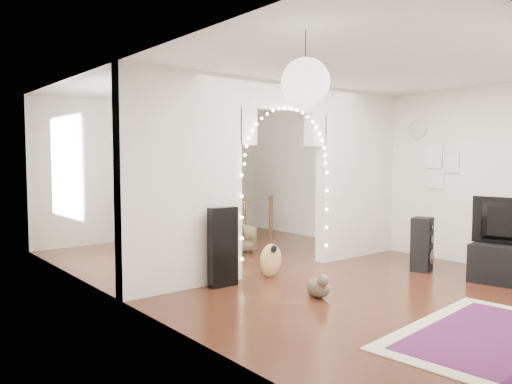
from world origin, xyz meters
TOP-DOWN VIEW (x-y plane):
  - floor at (0.00, 0.00)m, footprint 7.50×7.50m
  - ceiling at (0.00, 0.00)m, footprint 5.00×7.50m
  - wall_back at (0.00, 3.75)m, footprint 5.00×0.02m
  - wall_left at (-2.50, 0.00)m, footprint 0.02×7.50m
  - wall_right at (2.50, 0.00)m, footprint 0.02×7.50m
  - divider_wall at (0.00, 0.00)m, footprint 5.00×0.20m
  - fairy_lights at (0.00, -0.13)m, footprint 1.64×0.04m
  - window at (-2.47, 1.80)m, footprint 0.04×1.20m
  - wall_clock at (2.48, -0.60)m, footprint 0.03×0.31m
  - picture_frames at (2.48, -1.00)m, footprint 0.02×0.50m
  - paper_lantern at (-1.90, -2.40)m, footprint 0.40×0.40m
  - ceiling_fan at (0.00, 2.00)m, footprint 1.10×1.10m
  - area_rug at (-0.34, -3.40)m, footprint 2.35×1.87m
  - guitar_case at (-1.22, -0.25)m, footprint 0.39×0.14m
  - acoustic_guitar at (-0.42, -0.25)m, footprint 0.39×0.16m
  - tabby_cat at (-0.65, -1.37)m, footprint 0.32×0.48m
  - floor_speaker at (1.52, -1.34)m, footprint 0.36×0.34m
  - media_console at (1.67, -2.54)m, footprint 0.55×1.05m
  - bookcase at (-0.37, 2.62)m, footprint 1.62×0.53m
  - dining_table at (0.88, 3.02)m, footprint 1.33×1.00m
  - flower_vase at (0.88, 3.02)m, footprint 0.21×0.21m
  - dining_chair_left at (-1.12, 1.25)m, footprint 0.59×0.60m
  - dining_chair_right at (0.28, 1.47)m, footprint 0.56×0.57m

SIDE VIEW (x-z plane):
  - floor at x=0.00m, z-range 0.00..0.00m
  - area_rug at x=-0.34m, z-range 0.00..0.02m
  - tabby_cat at x=-0.65m, z-range -0.03..0.30m
  - dining_chair_left at x=-1.12m, z-range 0.00..0.45m
  - dining_chair_right at x=0.28m, z-range 0.00..0.47m
  - media_console at x=1.67m, z-range 0.00..0.50m
  - floor_speaker at x=1.52m, z-range 0.00..0.77m
  - acoustic_guitar at x=-0.42m, z-range -0.06..0.89m
  - guitar_case at x=-1.22m, z-range 0.00..1.01m
  - dining_table at x=0.88m, z-range 0.30..1.06m
  - bookcase at x=-0.37m, z-range 0.00..1.63m
  - flower_vase at x=0.88m, z-range 0.76..0.95m
  - wall_back at x=0.00m, z-range 0.00..2.70m
  - wall_left at x=-2.50m, z-range 0.00..2.70m
  - wall_right at x=2.50m, z-range 0.00..2.70m
  - divider_wall at x=0.00m, z-range 0.07..2.77m
  - window at x=-2.47m, z-range 0.80..2.20m
  - picture_frames at x=2.48m, z-range 1.15..1.85m
  - fairy_lights at x=0.00m, z-range 0.75..2.35m
  - wall_clock at x=2.48m, z-range 1.95..2.25m
  - paper_lantern at x=-1.90m, z-range 2.05..2.45m
  - ceiling_fan at x=0.00m, z-range 2.25..2.55m
  - ceiling at x=0.00m, z-range 2.69..2.71m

